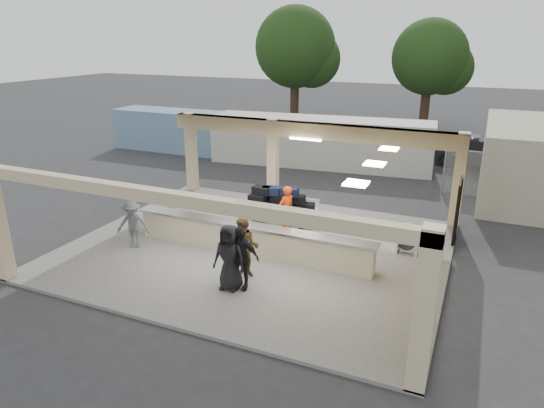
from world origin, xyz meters
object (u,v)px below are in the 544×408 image
at_px(car_dark, 480,153).
at_px(passenger_c, 133,224).
at_px(baggage_handler, 286,211).
at_px(passenger_b, 240,258).
at_px(passenger_a, 244,247).
at_px(passenger_d, 229,257).
at_px(baggage_counter, 250,239).
at_px(luggage_cart, 276,205).
at_px(container_blue, 186,131).
at_px(container_white, 320,142).
at_px(drum_fan, 408,237).

bearing_deg(car_dark, passenger_c, 151.56).
distance_m(passenger_c, car_dark, 18.92).
bearing_deg(baggage_handler, passenger_b, 30.84).
xyz_separation_m(passenger_a, passenger_d, (-0.04, -0.82, 0.04)).
height_order(baggage_counter, passenger_d, passenger_d).
bearing_deg(luggage_cart, passenger_d, -85.18).
bearing_deg(passenger_d, passenger_c, 163.80).
distance_m(luggage_cart, car_dark, 14.16).
relative_size(passenger_a, container_blue, 0.19).
bearing_deg(car_dark, baggage_counter, 160.68).
bearing_deg(passenger_c, luggage_cart, 19.79).
height_order(baggage_counter, car_dark, car_dark).
bearing_deg(passenger_b, baggage_counter, 97.74).
bearing_deg(passenger_c, passenger_b, -36.12).
height_order(container_white, container_blue, container_white).
bearing_deg(baggage_counter, passenger_a, -69.91).
relative_size(passenger_d, car_dark, 0.39).
relative_size(drum_fan, baggage_handler, 0.57).
bearing_deg(passenger_b, car_dark, 60.33).
bearing_deg(car_dark, passenger_b, 165.56).
relative_size(baggage_counter, baggage_handler, 4.57).
bearing_deg(container_blue, drum_fan, -33.29).
distance_m(passenger_a, passenger_c, 4.29).
bearing_deg(passenger_a, drum_fan, 26.77).
bearing_deg(baggage_counter, drum_fan, 23.85).
xyz_separation_m(passenger_c, passenger_d, (4.23, -1.17, 0.13)).
distance_m(container_white, container_blue, 8.52).
relative_size(car_dark, container_white, 0.41).
relative_size(baggage_handler, passenger_d, 0.95).
distance_m(baggage_counter, drum_fan, 5.06).
distance_m(baggage_counter, passenger_d, 2.37).
distance_m(luggage_cart, baggage_handler, 0.71).
height_order(passenger_c, container_white, container_white).
bearing_deg(luggage_cart, passenger_b, -81.80).
bearing_deg(drum_fan, passenger_d, -105.89).
height_order(baggage_counter, container_white, container_white).
height_order(luggage_cart, container_blue, container_blue).
bearing_deg(passenger_d, drum_fan, 45.45).
height_order(luggage_cart, passenger_b, passenger_b).
distance_m(drum_fan, car_dark, 12.95).
bearing_deg(passenger_c, baggage_counter, -6.65).
bearing_deg(baggage_handler, passenger_d, 27.26).
distance_m(passenger_c, container_blue, 14.52).
bearing_deg(drum_fan, baggage_counter, -128.27).
distance_m(drum_fan, container_white, 11.72).
height_order(passenger_b, container_blue, container_blue).
height_order(luggage_cart, container_white, container_white).
bearing_deg(passenger_d, container_white, 97.78).
relative_size(passenger_c, container_white, 0.14).
relative_size(passenger_d, container_blue, 0.20).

